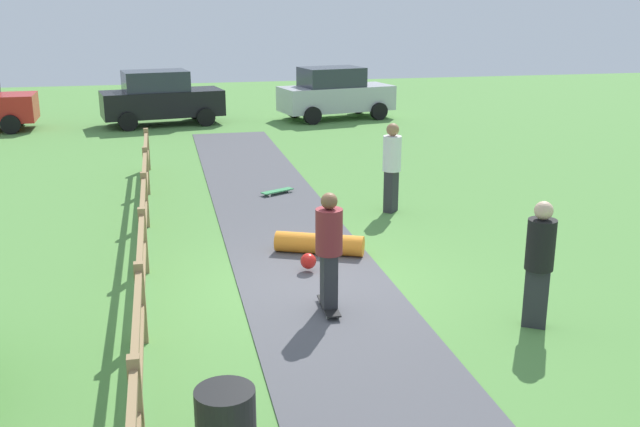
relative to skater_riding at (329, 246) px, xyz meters
The scene contains 10 objects.
ground_plane 1.32m from the skater_riding, 88.18° to the left, with size 60.00×60.00×0.00m, color #568E42.
asphalt_path 1.31m from the skater_riding, 88.18° to the left, with size 2.40×28.00×0.02m, color #515156.
wooden_fence 2.74m from the skater_riding, 161.18° to the left, with size 0.12×18.12×1.10m.
skater_riding is the anchor object (origin of this frame).
skater_fallen 2.49m from the skater_riding, 81.13° to the left, with size 1.57×1.43×0.36m.
skateboard_loose 6.66m from the skater_riding, 87.10° to the left, with size 0.80×0.55×0.08m.
bystander_white 5.32m from the skater_riding, 62.61° to the left, with size 0.54×0.54×1.88m.
bystander_black 2.84m from the skater_riding, 21.98° to the right, with size 0.52×0.52×1.77m.
parked_car_silver 17.72m from the skater_riding, 76.06° to the left, with size 4.45×2.61×1.92m.
parked_car_black 17.33m from the skater_riding, 97.05° to the left, with size 4.42×2.51×1.92m.
Camera 1 is at (-2.22, -10.15, 4.26)m, focal length 40.61 mm.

